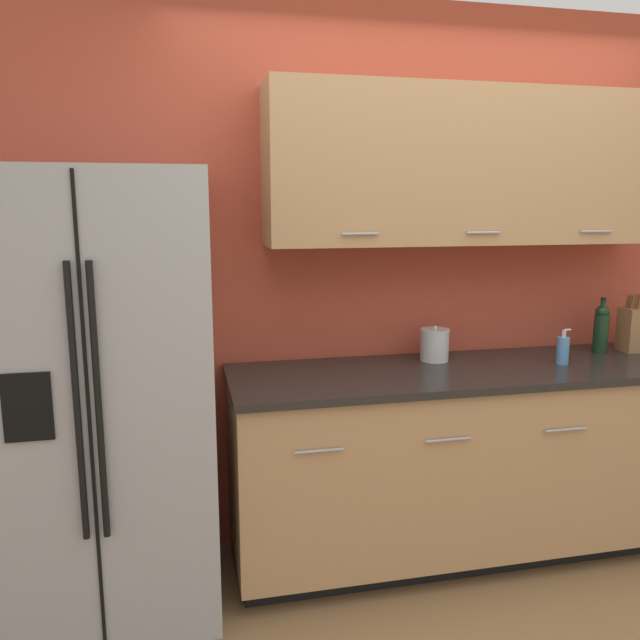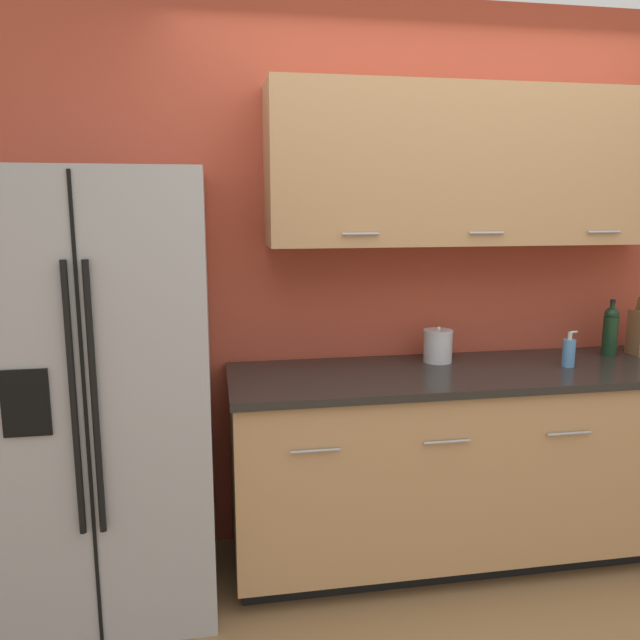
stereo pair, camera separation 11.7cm
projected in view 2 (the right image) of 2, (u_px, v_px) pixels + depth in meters
wall_back at (441, 253)px, 3.05m from camera, size 10.00×0.39×2.60m
counter_unit at (474, 461)px, 2.96m from camera, size 2.30×0.64×0.92m
refrigerator at (103, 395)px, 2.55m from camera, size 0.87×0.74×1.80m
wine_bottle at (610, 330)px, 3.09m from camera, size 0.07×0.07×0.28m
soap_dispenser at (569, 352)px, 2.89m from camera, size 0.06×0.06×0.17m
steel_canister at (438, 346)px, 2.97m from camera, size 0.14×0.14×0.17m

